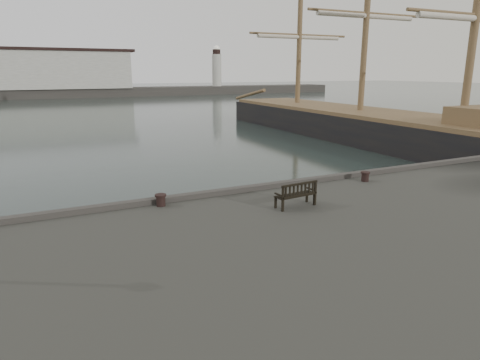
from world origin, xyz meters
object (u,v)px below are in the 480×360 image
object	(u,v)px
bench	(296,199)
bollard_right	(365,177)
bollard_left	(161,200)
tall_ship_main	(359,130)

from	to	relation	value
bench	bollard_right	size ratio (longest dim) A/B	3.73
bollard_left	bollard_right	distance (m)	8.13
tall_ship_main	bollard_right	bearing A→B (deg)	-129.73
bollard_left	bollard_right	xyz separation A→B (m)	(8.12, -0.45, -0.00)
tall_ship_main	bollard_left	bearing A→B (deg)	-143.04
bollard_right	tall_ship_main	bearing A→B (deg)	49.18
bollard_left	tall_ship_main	bearing A→B (deg)	35.87
bench	bollard_left	xyz separation A→B (m)	(-3.85, 1.99, -0.06)
bollard_left	tall_ship_main	size ratio (longest dim) A/B	0.01
bench	bollard_right	world-z (taller)	bench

